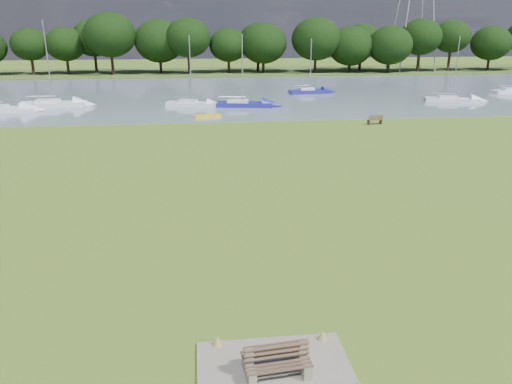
{
  "coord_description": "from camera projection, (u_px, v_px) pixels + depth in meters",
  "views": [
    {
      "loc": [
        -1.83,
        -24.96,
        9.01
      ],
      "look_at": [
        0.88,
        -2.0,
        1.13
      ],
      "focal_mm": 35.0,
      "sensor_mm": 36.0,
      "label": 1
    }
  ],
  "objects": [
    {
      "name": "far_bank",
      "position": [
        206.0,
        73.0,
        94.26
      ],
      "size": [
        220.0,
        20.0,
        0.4
      ],
      "primitive_type": "cube",
      "color": "#4C6626",
      "rests_on": "ground"
    },
    {
      "name": "sailboat_4",
      "position": [
        242.0,
        103.0,
        55.8
      ],
      "size": [
        6.89,
        3.01,
        7.76
      ],
      "rotation": [
        0.0,
        0.0,
        -0.18
      ],
      "color": "navy",
      "rests_on": "river"
    },
    {
      "name": "sailboat_7",
      "position": [
        309.0,
        90.0,
        66.13
      ],
      "size": [
        5.63,
        2.17,
        7.01
      ],
      "rotation": [
        0.0,
        0.0,
        0.12
      ],
      "color": "navy",
      "rests_on": "river"
    },
    {
      "name": "sailboat_1",
      "position": [
        511.0,
        90.0,
        66.62
      ],
      "size": [
        5.61,
        2.3,
        7.45
      ],
      "rotation": [
        0.0,
        0.0,
        0.15
      ],
      "color": "silver",
      "rests_on": "river"
    },
    {
      "name": "kayak",
      "position": [
        208.0,
        116.0,
        49.64
      ],
      "size": [
        2.7,
        1.1,
        0.26
      ],
      "primitive_type": "cube",
      "rotation": [
        0.0,
        0.0,
        0.19
      ],
      "color": "yellow",
      "rests_on": "river"
    },
    {
      "name": "ground",
      "position": [
        235.0,
        201.0,
        26.57
      ],
      "size": [
        220.0,
        220.0,
        0.0
      ],
      "primitive_type": "plane",
      "color": "olive"
    },
    {
      "name": "riverbank_bench",
      "position": [
        375.0,
        120.0,
        46.24
      ],
      "size": [
        1.53,
        0.71,
        0.91
      ],
      "rotation": [
        0.0,
        0.0,
        0.19
      ],
      "color": "brown",
      "rests_on": "ground"
    },
    {
      "name": "sailboat_3",
      "position": [
        191.0,
        102.0,
        56.0
      ],
      "size": [
        5.97,
        3.31,
        7.7
      ],
      "rotation": [
        0.0,
        0.0,
        -0.31
      ],
      "color": "silver",
      "rests_on": "river"
    },
    {
      "name": "river",
      "position": [
        211.0,
        94.0,
        66.05
      ],
      "size": [
        220.0,
        40.0,
        0.1
      ],
      "primitive_type": "cube",
      "color": "slate",
      "rests_on": "ground"
    },
    {
      "name": "sailboat_6",
      "position": [
        52.0,
        102.0,
        55.73
      ],
      "size": [
        7.03,
        2.1,
        9.25
      ],
      "rotation": [
        0.0,
        0.0,
        -0.02
      ],
      "color": "silver",
      "rests_on": "river"
    },
    {
      "name": "bench_pair",
      "position": [
        276.0,
        361.0,
        13.25
      ],
      "size": [
        1.85,
        1.21,
        0.95
      ],
      "rotation": [
        0.0,
        0.0,
        0.1
      ],
      "color": "gray",
      "rests_on": "concrete_pad"
    },
    {
      "name": "tree_line",
      "position": [
        192.0,
        40.0,
        88.31
      ],
      "size": [
        137.49,
        8.34,
        10.1
      ],
      "color": "black",
      "rests_on": "far_bank"
    },
    {
      "name": "sailboat_2",
      "position": [
        0.0,
        108.0,
        52.48
      ],
      "size": [
        7.02,
        2.31,
        8.25
      ],
      "rotation": [
        0.0,
        0.0,
        -0.05
      ],
      "color": "silver",
      "rests_on": "river"
    },
    {
      "name": "sailboat_0",
      "position": [
        452.0,
        98.0,
        59.35
      ],
      "size": [
        6.41,
        3.45,
        7.51
      ],
      "rotation": [
        0.0,
        0.0,
        -0.3
      ],
      "color": "silver",
      "rests_on": "river"
    },
    {
      "name": "concrete_pad",
      "position": [
        276.0,
        374.0,
        13.39
      ],
      "size": [
        4.2,
        3.2,
        0.1
      ],
      "primitive_type": "cube",
      "color": "gray",
      "rests_on": "ground"
    }
  ]
}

